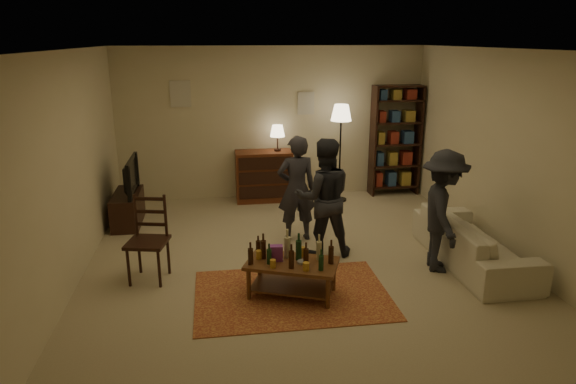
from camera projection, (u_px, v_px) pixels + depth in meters
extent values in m
plane|color=#C6B793|center=(300.00, 261.00, 6.78)|extent=(6.00, 6.00, 0.00)
plane|color=beige|center=(273.00, 123.00, 9.23)|extent=(5.50, 0.00, 5.50)
plane|color=beige|center=(70.00, 169.00, 6.00)|extent=(0.00, 6.00, 6.00)
plane|color=beige|center=(506.00, 154.00, 6.78)|extent=(0.00, 6.00, 6.00)
plane|color=beige|center=(375.00, 261.00, 3.55)|extent=(5.50, 0.00, 5.50)
plane|color=white|center=(302.00, 49.00, 6.00)|extent=(6.00, 6.00, 0.00)
cube|color=beige|center=(180.00, 94.00, 8.83)|extent=(0.35, 0.03, 0.45)
cube|color=beige|center=(306.00, 103.00, 9.19)|extent=(0.30, 0.03, 0.40)
cube|color=maroon|center=(292.00, 295.00, 5.88)|extent=(2.20, 1.50, 0.01)
cube|color=brown|center=(292.00, 264.00, 5.77)|extent=(1.14, 0.89, 0.04)
cube|color=brown|center=(292.00, 286.00, 5.85)|extent=(1.01, 0.76, 0.02)
cylinder|color=brown|center=(249.00, 285.00, 5.72)|extent=(0.05, 0.05, 0.37)
cylinder|color=brown|center=(328.00, 293.00, 5.53)|extent=(0.05, 0.05, 0.37)
cylinder|color=brown|center=(260.00, 268.00, 6.13)|extent=(0.05, 0.05, 0.37)
cylinder|color=brown|center=(334.00, 276.00, 5.93)|extent=(0.05, 0.05, 0.37)
cylinder|color=gold|center=(259.00, 255.00, 5.83)|extent=(0.07, 0.07, 0.10)
cylinder|color=gold|center=(273.00, 264.00, 5.61)|extent=(0.07, 0.07, 0.09)
cylinder|color=gold|center=(302.00, 251.00, 5.91)|extent=(0.07, 0.07, 0.11)
cylinder|color=gold|center=(306.00, 266.00, 5.54)|extent=(0.07, 0.07, 0.09)
cube|color=#7B338E|center=(277.00, 252.00, 5.79)|extent=(0.15, 0.10, 0.18)
cylinder|color=gray|center=(302.00, 263.00, 5.71)|extent=(0.12, 0.12, 0.03)
cube|color=black|center=(147.00, 242.00, 6.12)|extent=(0.54, 0.54, 0.04)
cylinder|color=black|center=(129.00, 268.00, 6.03)|extent=(0.04, 0.04, 0.48)
cylinder|color=black|center=(159.00, 269.00, 6.00)|extent=(0.04, 0.04, 0.48)
cylinder|color=black|center=(139.00, 255.00, 6.38)|extent=(0.04, 0.04, 0.48)
cylinder|color=black|center=(168.00, 256.00, 6.35)|extent=(0.04, 0.04, 0.48)
cube|color=black|center=(150.00, 214.00, 6.21)|extent=(0.37, 0.11, 0.54)
cube|color=black|center=(128.00, 209.00, 8.07)|extent=(0.40, 1.00, 0.50)
imported|color=black|center=(126.00, 176.00, 7.92)|extent=(0.13, 0.97, 0.56)
cube|color=brown|center=(264.00, 176.00, 9.20)|extent=(1.00, 0.48, 0.90)
cube|color=black|center=(266.00, 192.00, 9.03)|extent=(0.92, 0.02, 0.22)
cube|color=black|center=(265.00, 178.00, 8.95)|extent=(0.92, 0.02, 0.22)
cube|color=black|center=(265.00, 163.00, 8.88)|extent=(0.92, 0.02, 0.22)
cylinder|color=black|center=(278.00, 150.00, 9.10)|extent=(0.12, 0.12, 0.04)
cylinder|color=black|center=(277.00, 143.00, 9.06)|extent=(0.02, 0.02, 0.22)
cone|color=#FFE5B2|center=(277.00, 131.00, 9.00)|extent=(0.26, 0.26, 0.20)
cube|color=black|center=(373.00, 142.00, 9.38)|extent=(0.04, 0.34, 2.00)
cube|color=black|center=(418.00, 141.00, 9.50)|extent=(0.04, 0.34, 2.00)
cube|color=black|center=(393.00, 186.00, 9.68)|extent=(0.90, 0.34, 0.03)
cube|color=black|center=(394.00, 165.00, 9.57)|extent=(0.90, 0.34, 0.03)
cube|color=black|center=(395.00, 144.00, 9.45)|extent=(0.90, 0.34, 0.03)
cube|color=black|center=(397.00, 122.00, 9.34)|extent=(0.90, 0.34, 0.03)
cube|color=black|center=(398.00, 100.00, 9.22)|extent=(0.90, 0.34, 0.03)
cube|color=black|center=(399.00, 86.00, 9.15)|extent=(0.90, 0.34, 0.03)
cube|color=maroon|center=(378.00, 179.00, 9.60)|extent=(0.12, 0.22, 0.26)
cube|color=#2A4C7F|center=(391.00, 178.00, 9.64)|extent=(0.15, 0.22, 0.26)
cube|color=#A58B37|center=(404.00, 178.00, 9.67)|extent=(0.18, 0.22, 0.26)
cube|color=#2A4C7F|center=(379.00, 158.00, 9.49)|extent=(0.12, 0.22, 0.24)
cube|color=#A58B37|center=(392.00, 158.00, 9.52)|extent=(0.15, 0.22, 0.24)
cube|color=maroon|center=(406.00, 157.00, 9.56)|extent=(0.18, 0.22, 0.24)
cube|color=#A58B37|center=(380.00, 138.00, 9.37)|extent=(0.12, 0.22, 0.22)
cube|color=maroon|center=(393.00, 137.00, 9.41)|extent=(0.15, 0.22, 0.22)
cube|color=#2A4C7F|center=(407.00, 137.00, 9.45)|extent=(0.18, 0.22, 0.22)
cube|color=maroon|center=(381.00, 116.00, 9.26)|extent=(0.12, 0.22, 0.20)
cube|color=#2A4C7F|center=(394.00, 116.00, 9.30)|extent=(0.15, 0.22, 0.20)
cube|color=#A58B37|center=(409.00, 116.00, 9.33)|extent=(0.18, 0.22, 0.20)
cube|color=#2A4C7F|center=(382.00, 94.00, 9.15)|extent=(0.12, 0.22, 0.18)
cube|color=#A58B37|center=(396.00, 94.00, 9.18)|extent=(0.15, 0.22, 0.18)
cube|color=maroon|center=(410.00, 94.00, 9.22)|extent=(0.18, 0.22, 0.18)
cylinder|color=black|center=(339.00, 199.00, 9.30)|extent=(0.28, 0.28, 0.03)
cylinder|color=black|center=(340.00, 159.00, 9.08)|extent=(0.03, 0.03, 1.54)
cone|color=#FFE5B2|center=(341.00, 113.00, 8.84)|extent=(0.36, 0.36, 0.28)
imported|color=beige|center=(473.00, 242.00, 6.62)|extent=(0.81, 2.08, 0.61)
imported|color=#2B2A32|center=(297.00, 189.00, 7.31)|extent=(0.58, 0.40, 1.53)
imported|color=#25262C|center=(324.00, 198.00, 6.78)|extent=(0.80, 0.64, 1.60)
imported|color=#222328|center=(443.00, 211.00, 6.34)|extent=(0.78, 1.10, 1.54)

